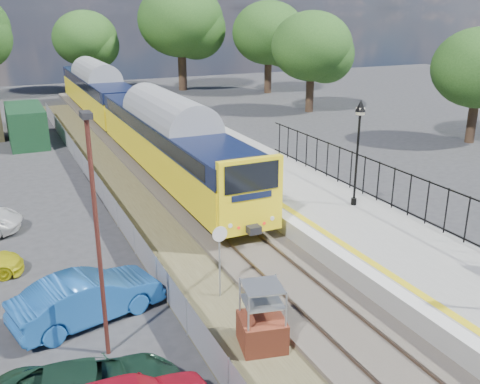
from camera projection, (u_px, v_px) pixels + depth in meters
ground at (328, 319)px, 16.42m from camera, size 120.00×120.00×0.00m
track_bed at (201, 214)px, 24.49m from camera, size 5.90×80.00×0.29m
platform at (307, 204)px, 24.80m from camera, size 5.00×70.00×0.90m
platform_edge at (268, 201)px, 23.83m from camera, size 0.90×70.00×0.01m
victorian_lamp_north at (359, 128)px, 22.27m from camera, size 0.44×0.44×4.60m
palisade_fence at (442, 208)px, 20.34m from camera, size 0.12×26.00×2.00m
wire_fence at (107, 200)px, 24.84m from camera, size 0.06×52.00×1.20m
tree_line at (96, 35)px, 50.83m from camera, size 56.80×43.80×11.88m
train at (124, 108)px, 37.80m from camera, size 2.82×40.83×3.51m
brick_plinth at (262, 318)px, 14.74m from camera, size 1.45×1.45×1.97m
speed_sign at (220, 251)px, 17.05m from camera, size 0.51×0.10×2.55m
carpark_lamp at (96, 224)px, 13.53m from camera, size 0.25×0.50×6.73m
car_blue at (88, 297)px, 16.17m from camera, size 4.80×2.70×1.50m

